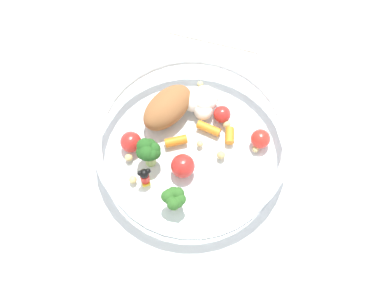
# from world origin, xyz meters

# --- Properties ---
(ground_plane) EXTENTS (2.40, 2.40, 0.00)m
(ground_plane) POSITION_xyz_m (0.00, 0.00, 0.00)
(ground_plane) COLOR white
(food_container) EXTENTS (0.26, 0.26, 0.06)m
(food_container) POSITION_xyz_m (-0.02, -0.00, 0.03)
(food_container) COLOR white
(food_container) RESTS_ON ground_plane
(folded_napkin) EXTENTS (0.17, 0.17, 0.01)m
(folded_napkin) POSITION_xyz_m (0.01, 0.25, 0.00)
(folded_napkin) COLOR silver
(folded_napkin) RESTS_ON ground_plane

